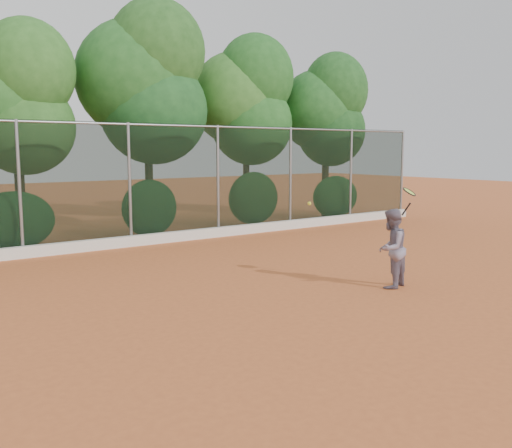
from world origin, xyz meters
TOP-DOWN VIEW (x-y plane):
  - ground at (0.00, 0.00)m, footprint 80.00×80.00m
  - concrete_curb at (0.00, 6.82)m, footprint 24.00×0.20m
  - tennis_player at (1.99, -0.83)m, footprint 0.92×0.81m
  - chainlink_fence at (-0.00, 7.00)m, footprint 24.09×0.09m
  - foliage_backdrop at (-0.55, 8.98)m, footprint 23.70×3.63m
  - tennis_racket at (2.36, -0.93)m, footprint 0.37×0.35m
  - tennis_ball_in_flight at (-0.05, -0.65)m, footprint 0.07×0.07m

SIDE VIEW (x-z plane):
  - ground at x=0.00m, z-range 0.00..0.00m
  - concrete_curb at x=0.00m, z-range 0.00..0.30m
  - tennis_player at x=1.99m, z-range 0.00..1.58m
  - tennis_ball_in_flight at x=-0.05m, z-range 1.76..1.83m
  - chainlink_fence at x=0.00m, z-range 0.11..3.61m
  - tennis_racket at x=2.36m, z-range 1.59..2.16m
  - foliage_backdrop at x=-0.55m, z-range 0.63..8.18m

